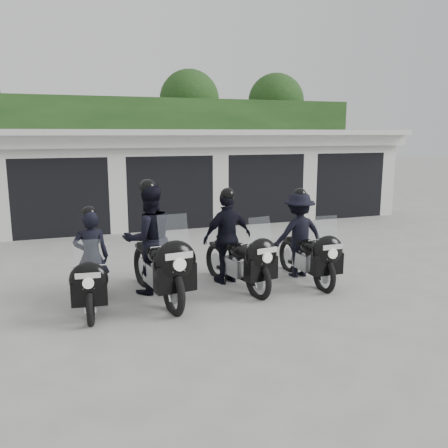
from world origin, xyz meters
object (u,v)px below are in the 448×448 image
object	(u,v)px
police_bike_a	(91,268)
police_bike_c	(232,244)
police_bike_d	(302,240)
police_bike_b	(153,247)

from	to	relation	value
police_bike_a	police_bike_c	world-z (taller)	police_bike_c
police_bike_d	police_bike_b	bearing A→B (deg)	-179.70
police_bike_a	police_bike_c	bearing A→B (deg)	14.68
police_bike_c	police_bike_d	xyz separation A→B (m)	(1.46, -0.07, -0.02)
police_bike_b	police_bike_a	bearing A→B (deg)	-173.91
police_bike_a	police_bike_c	distance (m)	2.65
police_bike_a	police_bike_d	world-z (taller)	police_bike_d
police_bike_a	police_bike_c	size ratio (longest dim) A/B	0.91
police_bike_c	police_bike_d	distance (m)	1.46
police_bike_b	police_bike_c	world-z (taller)	police_bike_b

